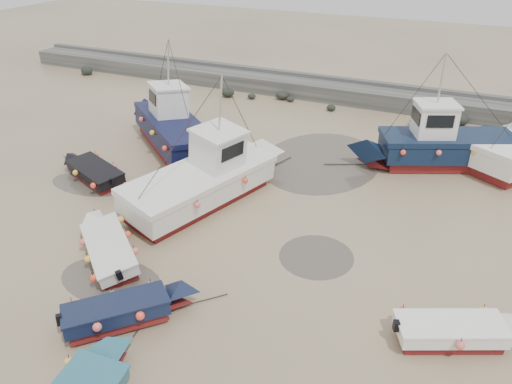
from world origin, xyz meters
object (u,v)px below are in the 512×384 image
cabin_boat_1 (208,175)px  person (203,187)px  cabin_boat_0 (169,125)px  dinghy_0 (109,243)px  dinghy_1 (127,309)px  dinghy_3 (462,330)px  dinghy_4 (93,169)px  cabin_boat_2 (436,144)px

cabin_boat_1 → person: (-0.93, 0.96, -1.31)m
cabin_boat_0 → dinghy_0: bearing=-119.9°
dinghy_0 → cabin_boat_1: (1.44, 5.71, 0.77)m
dinghy_1 → cabin_boat_1: (-1.65, 8.59, 0.76)m
dinghy_3 → person: dinghy_3 is taller
dinghy_3 → cabin_boat_1: 13.04m
cabin_boat_0 → dinghy_1: bearing=-112.8°
dinghy_3 → dinghy_4: same height
dinghy_0 → cabin_boat_0: cabin_boat_0 is taller
dinghy_3 → cabin_boat_2: 13.71m
dinghy_1 → cabin_boat_1: size_ratio=0.43×
dinghy_3 → cabin_boat_1: size_ratio=0.50×
dinghy_3 → cabin_boat_2: bearing=166.0°
dinghy_0 → dinghy_3: 13.51m
person → cabin_boat_0: bearing=-72.9°
dinghy_1 → cabin_boat_2: 18.83m
person → cabin_boat_2: bearing=-176.0°
dinghy_3 → person: 14.26m
dinghy_3 → person: size_ratio=2.87×
dinghy_1 → person: size_ratio=2.47×
cabin_boat_1 → person: size_ratio=5.80×
dinghy_0 → dinghy_3: (13.49, 0.77, 0.01)m
cabin_boat_2 → person: cabin_boat_2 is taller
dinghy_4 → person: (5.77, 1.52, -0.55)m
cabin_boat_1 → person: cabin_boat_1 is taller
dinghy_3 → cabin_boat_0: size_ratio=0.58×
cabin_boat_2 → dinghy_4: bearing=95.4°
dinghy_0 → dinghy_4: bearing=85.4°
dinghy_0 → person: size_ratio=2.88×
cabin_boat_1 → cabin_boat_2: size_ratio=1.10×
cabin_boat_0 → person: bearing=-91.4°
cabin_boat_2 → person: (-10.44, -7.54, -1.33)m
dinghy_0 → cabin_boat_2: cabin_boat_2 is taller
dinghy_4 → cabin_boat_2: (16.22, 9.06, 0.79)m
dinghy_3 → cabin_boat_1: bearing=-136.9°
cabin_boat_0 → cabin_boat_2: size_ratio=0.94×
dinghy_0 → dinghy_4: 7.36m
dinghy_4 → person: size_ratio=3.08×
dinghy_1 → dinghy_3: 11.02m
cabin_boat_0 → cabin_boat_1: (5.38, -4.84, -0.00)m
dinghy_4 → dinghy_1: bearing=-111.4°
dinghy_1 → dinghy_3: size_ratio=0.86×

